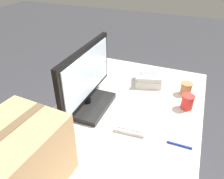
% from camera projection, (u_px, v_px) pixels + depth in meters
% --- Properties ---
extents(office_desk, '(1.80, 0.90, 0.76)m').
position_uv_depth(office_desk, '(114.00, 176.00, 1.41)').
color(office_desk, beige).
rests_on(office_desk, ground_plane).
extents(monitor, '(0.57, 0.26, 0.40)m').
position_uv_depth(monitor, '(87.00, 84.00, 1.32)').
color(monitor, black).
rests_on(monitor, office_desk).
extents(keyboard, '(0.43, 0.20, 0.03)m').
position_uv_depth(keyboard, '(137.00, 111.00, 1.35)').
color(keyboard, silver).
rests_on(keyboard, office_desk).
extents(desk_phone, '(0.22, 0.23, 0.08)m').
position_uv_depth(desk_phone, '(148.00, 80.00, 1.63)').
color(desk_phone, beige).
rests_on(desk_phone, office_desk).
extents(paper_cup_left, '(0.08, 0.08, 0.09)m').
position_uv_depth(paper_cup_left, '(187.00, 102.00, 1.37)').
color(paper_cup_left, red).
rests_on(paper_cup_left, office_desk).
extents(paper_cup_right, '(0.08, 0.08, 0.09)m').
position_uv_depth(paper_cup_right, '(186.00, 88.00, 1.51)').
color(paper_cup_right, '#BC7547').
rests_on(paper_cup_right, office_desk).
extents(spoon, '(0.03, 0.14, 0.00)m').
position_uv_depth(spoon, '(135.00, 68.00, 1.87)').
color(spoon, silver).
rests_on(spoon, office_desk).
extents(cardboard_box, '(0.37, 0.34, 0.31)m').
position_uv_depth(cardboard_box, '(19.00, 158.00, 0.87)').
color(cardboard_box, tan).
rests_on(cardboard_box, office_desk).
extents(pen_marker, '(0.01, 0.13, 0.01)m').
position_uv_depth(pen_marker, '(179.00, 145.00, 1.12)').
color(pen_marker, '#1933B2').
rests_on(pen_marker, office_desk).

